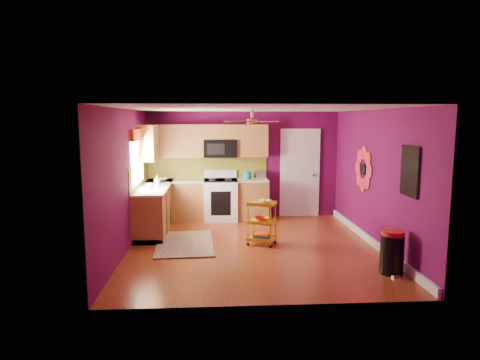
{
  "coord_description": "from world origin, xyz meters",
  "views": [
    {
      "loc": [
        -0.7,
        -7.57,
        2.32
      ],
      "look_at": [
        -0.21,
        0.4,
        1.18
      ],
      "focal_mm": 32.0,
      "sensor_mm": 36.0,
      "label": 1
    }
  ],
  "objects": [
    {
      "name": "shag_rug",
      "position": [
        -1.25,
        0.25,
        0.01
      ],
      "size": [
        1.14,
        1.76,
        0.02
      ],
      "primitive_type": "cube",
      "rotation": [
        0.0,
        0.0,
        0.06
      ],
      "color": "black",
      "rests_on": "ground"
    },
    {
      "name": "ceiling_fan",
      "position": [
        0.0,
        0.2,
        2.29
      ],
      "size": [
        1.01,
        1.01,
        0.26
      ],
      "color": "#BF8C3F",
      "rests_on": "ground"
    },
    {
      "name": "rolling_cart",
      "position": [
        0.19,
        0.12,
        0.45
      ],
      "size": [
        0.59,
        0.52,
        0.88
      ],
      "color": "yellow",
      "rests_on": "ground"
    },
    {
      "name": "ground",
      "position": [
        0.0,
        0.0,
        0.0
      ],
      "size": [
        5.0,
        5.0,
        0.0
      ],
      "primitive_type": "plane",
      "color": "maroon",
      "rests_on": "ground"
    },
    {
      "name": "toaster",
      "position": [
        0.4,
        2.32,
        1.03
      ],
      "size": [
        0.22,
        0.15,
        0.18
      ],
      "primitive_type": "cube",
      "color": "beige",
      "rests_on": "lower_cabinets"
    },
    {
      "name": "counter_cup",
      "position": [
        -1.98,
        1.0,
        0.99
      ],
      "size": [
        0.12,
        0.12,
        0.1
      ],
      "primitive_type": "imported",
      "color": "white",
      "rests_on": "lower_cabinets"
    },
    {
      "name": "room_envelope",
      "position": [
        0.03,
        0.0,
        1.63
      ],
      "size": [
        4.54,
        5.04,
        2.52
      ],
      "color": "#5E0A44",
      "rests_on": "ground"
    },
    {
      "name": "soap_bottle_b",
      "position": [
        -1.93,
        1.69,
        1.03
      ],
      "size": [
        0.14,
        0.14,
        0.18
      ],
      "primitive_type": "imported",
      "color": "white",
      "rests_on": "lower_cabinets"
    },
    {
      "name": "soap_bottle_a",
      "position": [
        -1.88,
        1.24,
        1.02
      ],
      "size": [
        0.08,
        0.08,
        0.17
      ],
      "primitive_type": "imported",
      "color": "#EA3F72",
      "rests_on": "lower_cabinets"
    },
    {
      "name": "left_window",
      "position": [
        -2.22,
        1.05,
        1.74
      ],
      "size": [
        0.08,
        1.35,
        1.08
      ],
      "color": "white",
      "rests_on": "ground"
    },
    {
      "name": "panel_door",
      "position": [
        1.35,
        2.47,
        1.02
      ],
      "size": [
        0.95,
        0.11,
        2.15
      ],
      "color": "white",
      "rests_on": "ground"
    },
    {
      "name": "trash_can",
      "position": [
        1.98,
        -1.49,
        0.33
      ],
      "size": [
        0.45,
        0.45,
        0.67
      ],
      "color": "black",
      "rests_on": "ground"
    },
    {
      "name": "counter_dish",
      "position": [
        -1.86,
        2.06,
        0.97
      ],
      "size": [
        0.24,
        0.24,
        0.06
      ],
      "primitive_type": "imported",
      "color": "white",
      "rests_on": "lower_cabinets"
    },
    {
      "name": "lower_cabinets",
      "position": [
        -1.35,
        1.82,
        0.43
      ],
      "size": [
        2.81,
        2.31,
        0.94
      ],
      "color": "brown",
      "rests_on": "ground"
    },
    {
      "name": "right_wall_art",
      "position": [
        2.23,
        -0.34,
        1.44
      ],
      "size": [
        0.04,
        2.74,
        1.04
      ],
      "color": "black",
      "rests_on": "ground"
    },
    {
      "name": "electric_range",
      "position": [
        -0.55,
        2.17,
        0.48
      ],
      "size": [
        0.76,
        0.66,
        1.13
      ],
      "color": "white",
      "rests_on": "ground"
    },
    {
      "name": "teal_kettle",
      "position": [
        0.07,
        2.26,
        1.02
      ],
      "size": [
        0.18,
        0.18,
        0.21
      ],
      "color": "#137893",
      "rests_on": "lower_cabinets"
    },
    {
      "name": "upper_cabinetry",
      "position": [
        -1.24,
        2.17,
        1.8
      ],
      "size": [
        2.8,
        2.3,
        1.26
      ],
      "color": "brown",
      "rests_on": "ground"
    }
  ]
}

